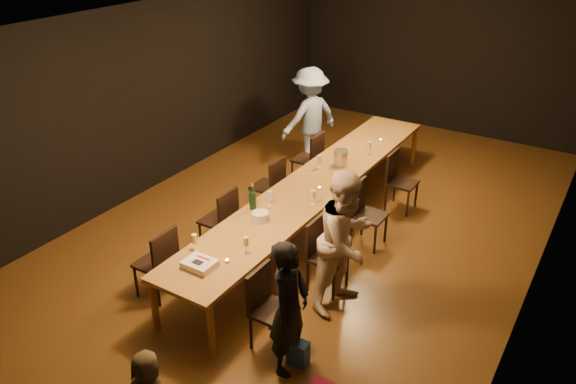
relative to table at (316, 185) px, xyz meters
The scene contains 28 objects.
ground 0.70m from the table, ahead, with size 10.00×10.00×0.00m, color #452711.
room_shell 1.38m from the table, ahead, with size 6.04×10.04×3.02m.
table is the anchor object (origin of this frame).
chair_right_0 2.56m from the table, 70.50° to the right, with size 0.42×0.42×0.93m, color black, non-canonical shape.
chair_right_1 1.49m from the table, 54.69° to the right, with size 0.42×0.42×0.93m, color black, non-canonical shape.
chair_right_2 0.88m from the table, ahead, with size 0.42×0.42×0.93m, color black, non-canonical shape.
chair_right_3 1.49m from the table, 54.69° to the left, with size 0.42×0.42×0.93m, color black, non-canonical shape.
chair_left_0 2.56m from the table, 109.50° to the right, with size 0.42×0.42×0.93m, color black, non-canonical shape.
chair_left_1 1.49m from the table, 125.31° to the right, with size 0.42×0.42×0.93m, color black, non-canonical shape.
chair_left_2 0.88m from the table, behind, with size 0.42×0.42×0.93m, color black, non-canonical shape.
chair_left_3 1.49m from the table, 125.31° to the left, with size 0.42×0.42×0.93m, color black, non-canonical shape.
woman_birthday 2.82m from the table, 65.94° to the right, with size 0.55×0.36×1.49m, color black.
woman_tan 1.78m from the table, 49.64° to the right, with size 0.84×0.66×1.74m, color beige.
man_blue 2.37m from the table, 122.41° to the left, with size 1.15×0.66×1.77m, color #8BA5D7.
gift_bag_blue 2.83m from the table, 64.22° to the right, with size 0.22×0.15×0.27m, color #2553A4.
birthday_cake 2.50m from the table, 91.08° to the right, with size 0.34×0.27×0.08m.
plate_stack 1.33m from the table, 92.37° to the right, with size 0.21×0.21×0.12m, color silver.
champagne_bottle 1.19m from the table, 105.86° to the right, with size 0.09×0.09×0.37m, color black, non-canonical shape.
ice_bucket 0.73m from the table, 88.30° to the left, with size 0.21×0.21×0.24m, color silver.
wineglass_0 2.29m from the table, 97.83° to the right, with size 0.06×0.06×0.21m, color beige, non-canonical shape.
wineglass_1 2.02m from the table, 83.85° to the right, with size 0.06×0.06×0.21m, color beige, non-canonical shape.
wineglass_2 0.96m from the table, 100.85° to the right, with size 0.06×0.06×0.21m, color silver, non-canonical shape.
wineglass_3 0.69m from the table, 64.54° to the right, with size 0.06×0.06×0.21m, color beige, non-canonical shape.
wineglass_4 0.50m from the table, 114.43° to the left, with size 0.06×0.06×0.21m, color silver, non-canonical shape.
wineglass_5 1.34m from the table, 80.99° to the left, with size 0.06×0.06×0.21m, color silver, non-canonical shape.
tealight_near 2.28m from the table, 86.23° to the right, with size 0.05×0.05×0.03m, color #B2B7B2.
tealight_mid 0.24m from the table, 50.00° to the right, with size 0.05×0.05×0.03m, color #B2B7B2.
tealight_far 1.91m from the table, 85.50° to the left, with size 0.05×0.05×0.03m, color #B2B7B2.
Camera 1 is at (3.45, -6.29, 4.29)m, focal length 35.00 mm.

